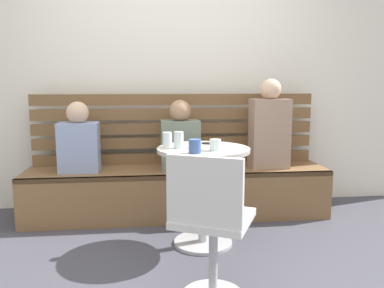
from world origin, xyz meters
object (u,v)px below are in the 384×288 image
(white_chair, at_px, (210,223))
(person_child_left, at_px, (79,141))
(person_adult, at_px, (269,128))
(plate_small, at_px, (200,147))
(cup_glass_short, at_px, (215,145))
(cup_water_clear, at_px, (167,140))
(person_child_middle, at_px, (180,139))
(phone_on_table, at_px, (211,143))
(cup_mug_blue, at_px, (195,146))
(booth_bench, at_px, (178,192))
(cafe_table, at_px, (203,177))
(cup_glass_tall, at_px, (179,140))

(white_chair, distance_m, person_child_left, 1.74)
(person_adult, xyz_separation_m, person_child_left, (-1.69, 0.02, -0.10))
(white_chair, distance_m, plate_small, 0.85)
(person_child_left, distance_m, plate_small, 1.17)
(white_chair, bearing_deg, cup_glass_short, 78.23)
(person_child_left, distance_m, cup_water_clear, 0.95)
(person_child_middle, bearing_deg, phone_on_table, -66.35)
(person_child_left, xyz_separation_m, cup_mug_blue, (0.91, -0.87, 0.08))
(person_child_left, bearing_deg, booth_bench, 0.47)
(person_adult, relative_size, person_child_middle, 1.30)
(cafe_table, xyz_separation_m, person_adult, (0.69, 0.63, 0.28))
(person_adult, xyz_separation_m, person_child_middle, (-0.81, -0.00, -0.09))
(cup_mug_blue, xyz_separation_m, plate_small, (0.06, 0.21, -0.04))
(white_chair, bearing_deg, person_adult, 61.92)
(booth_bench, xyz_separation_m, person_child_left, (-0.86, -0.01, 0.49))
(cup_mug_blue, bearing_deg, person_adult, 47.41)
(plate_small, bearing_deg, cup_glass_short, -52.68)
(person_adult, bearing_deg, cup_water_clear, -149.25)
(cup_glass_short, distance_m, plate_small, 0.16)
(cup_mug_blue, xyz_separation_m, phone_on_table, (0.17, 0.39, -0.04))
(person_child_left, relative_size, cup_glass_tall, 5.09)
(cup_water_clear, distance_m, phone_on_table, 0.36)
(white_chair, distance_m, cup_glass_tall, 0.89)
(white_chair, height_order, person_child_middle, person_child_middle)
(cup_water_clear, relative_size, cup_glass_tall, 0.92)
(person_child_middle, xyz_separation_m, cup_mug_blue, (0.03, -0.85, 0.07))
(person_child_left, bearing_deg, cafe_table, -33.12)
(person_child_middle, relative_size, cup_water_clear, 5.64)
(person_child_left, relative_size, cup_water_clear, 5.55)
(person_child_middle, relative_size, cup_mug_blue, 6.54)
(white_chair, height_order, person_adult, person_adult)
(person_child_left, bearing_deg, cup_water_clear, -38.37)
(booth_bench, distance_m, person_adult, 1.02)
(white_chair, bearing_deg, cafe_table, 84.60)
(white_chair, height_order, plate_small, white_chair)
(booth_bench, bearing_deg, plate_small, -80.19)
(cup_glass_short, bearing_deg, white_chair, -101.77)
(cup_mug_blue, height_order, cup_glass_short, cup_mug_blue)
(white_chair, bearing_deg, cup_glass_tall, 97.30)
(cafe_table, height_order, person_adult, person_adult)
(person_adult, bearing_deg, white_chair, -118.08)
(booth_bench, xyz_separation_m, cafe_table, (0.14, -0.66, 0.30))
(cafe_table, height_order, person_child_middle, person_child_middle)
(person_child_middle, bearing_deg, cup_mug_blue, -88.04)
(plate_small, bearing_deg, person_child_left, 146.02)
(cup_water_clear, relative_size, phone_on_table, 0.79)
(cafe_table, xyz_separation_m, plate_small, (-0.03, -0.00, 0.23))
(person_child_middle, height_order, cup_glass_short, person_child_middle)
(person_child_left, relative_size, person_child_middle, 0.98)
(cup_glass_tall, bearing_deg, plate_small, -3.82)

